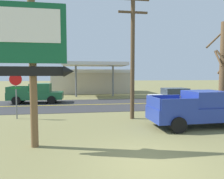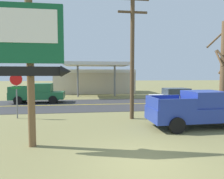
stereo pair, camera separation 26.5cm
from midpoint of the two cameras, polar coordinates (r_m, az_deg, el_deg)
ground_plane at (r=7.02m, az=10.45°, el=-19.78°), size 180.00×180.00×0.00m
road_asphalt at (r=19.41m, az=-1.58°, el=-4.20°), size 140.00×8.00×0.02m
road_centre_line at (r=19.40m, az=-1.58°, el=-4.16°), size 126.00×0.20×0.01m
motel_sign at (r=8.36m, az=-21.10°, el=10.69°), size 2.87×0.54×5.79m
stop_sign at (r=14.38m, az=-24.87°, el=0.54°), size 0.80×0.08×2.95m
utility_pole at (r=13.09m, az=6.32°, el=10.70°), size 2.07×0.26×8.04m
bare_tree at (r=14.89m, az=29.38°, el=5.32°), size 1.88×1.73×6.55m
gas_station at (r=32.03m, az=-4.74°, el=2.58°), size 12.00×11.50×4.40m
pickup_blue_parked_on_lawn at (r=12.01m, az=23.53°, el=-5.17°), size 5.25×2.34×1.96m
pickup_green_on_road at (r=21.65m, az=-19.69°, el=-1.03°), size 5.20×2.24×1.96m
car_white_mid_lane at (r=19.02m, az=17.64°, el=-2.08°), size 4.20×2.00×1.64m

